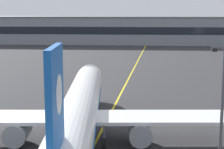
# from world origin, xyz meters

# --- Properties ---
(taxiway_centreline) EXTENTS (12.09, 179.63, 0.01)m
(taxiway_centreline) POSITION_xyz_m (0.00, 30.00, 0.00)
(taxiway_centreline) COLOR yellow
(taxiway_centreline) RESTS_ON ground
(airliner_foreground) EXTENTS (32.27, 41.53, 11.65)m
(airliner_foreground) POSITION_xyz_m (-2.87, 10.15, 3.37)
(airliner_foreground) COLOR white
(airliner_foreground) RESTS_ON ground
(apron_lamp_post) EXTENTS (2.24, 0.90, 10.67)m
(apron_lamp_post) POSITION_xyz_m (10.44, 5.80, 5.62)
(apron_lamp_post) COLOR #515156
(apron_lamp_post) RESTS_ON ground
(terminal_building) EXTENTS (138.30, 12.40, 10.73)m
(terminal_building) POSITION_xyz_m (2.92, 122.86, 5.37)
(terminal_building) COLOR gray
(terminal_building) RESTS_ON ground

